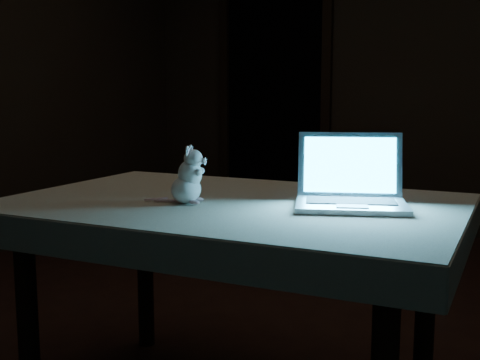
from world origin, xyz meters
The scene contains 7 objects.
floor centered at (0.00, 0.00, 0.00)m, with size 5.00×5.00×0.00m, color black.
back_wall centered at (0.00, 2.50, 1.30)m, with size 4.50×0.04×2.60m, color black.
doorway centered at (-1.10, 2.50, 1.06)m, with size 1.06×0.36×2.13m, color black, non-canonical shape.
table centered at (0.19, -0.61, 0.37)m, with size 1.37×0.88×0.73m, color black, non-canonical shape.
tablecloth centered at (0.22, -0.65, 0.69)m, with size 1.48×0.99×0.10m, color beige, non-canonical shape.
laptop centered at (0.58, -0.56, 0.86)m, with size 0.34×0.30×0.23m, color #A9A9AE, non-canonical shape.
plush_mouse centered at (0.09, -0.73, 0.84)m, with size 0.14×0.14×0.19m, color white, non-canonical shape.
Camera 1 is at (1.14, -2.33, 1.09)m, focal length 45.00 mm.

